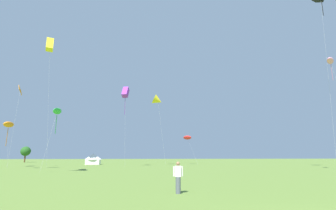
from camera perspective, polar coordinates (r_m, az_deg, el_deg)
The scene contains 11 objects.
kite_purple_box at distance 52.37m, azimuth -9.96°, elevation 2.94°, with size 1.65×2.49×16.63m.
kite_pink_parafoil at distance 45.85m, azimuth 33.81°, elevation 8.60°, with size 3.23×2.49×17.08m.
kite_orange_diamond at distance 57.34m, azimuth -31.42°, elevation 2.84°, with size 0.90×3.44×16.18m.
kite_yellow_delta at distance 59.32m, azimuth -2.43°, elevation 1.04°, with size 3.32×2.59×16.90m.
kite_yellow_box at distance 58.45m, azimuth -26.00°, elevation 12.58°, with size 3.27×2.68×26.64m.
kite_red_parafoil at distance 66.98m, azimuth 4.54°, elevation -7.63°, with size 3.54×4.15×7.79m.
kite_green_parafoil at distance 37.92m, azimuth -24.56°, elevation -1.35°, with size 1.76×3.27×8.87m.
kite_orange_parafoil at distance 57.19m, azimuth -33.33°, elevation -3.86°, with size 2.11×4.17×8.91m.
person_spectator at distance 14.18m, azimuth 2.39°, elevation -16.71°, with size 0.57×0.30×1.73m.
festival_tent_left at distance 66.23m, azimuth -17.13°, elevation -11.88°, with size 4.25×4.25×2.76m.
tree_distant_left at distance 98.48m, azimuth -30.43°, elevation -9.36°, with size 3.24×3.24×5.40m.
Camera 1 is at (-5.73, -5.79, 2.02)m, focal length 25.96 mm.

